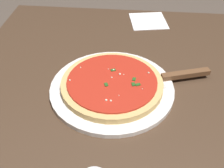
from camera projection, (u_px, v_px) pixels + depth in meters
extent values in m
cube|color=black|center=(209.00, 106.00, 1.23)|extent=(0.06, 0.06, 0.75)
cube|color=black|center=(47.00, 95.00, 1.28)|extent=(0.06, 0.06, 0.75)
cube|color=#473323|center=(122.00, 98.00, 0.70)|extent=(0.94, 0.87, 0.03)
cylinder|color=white|center=(112.00, 88.00, 0.70)|extent=(0.31, 0.31, 0.01)
cylinder|color=#DBB26B|center=(112.00, 84.00, 0.69)|extent=(0.25, 0.25, 0.02)
cylinder|color=red|center=(112.00, 81.00, 0.68)|extent=(0.22, 0.22, 0.00)
sphere|color=#EFEACC|center=(112.00, 77.00, 0.69)|extent=(0.00, 0.00, 0.00)
sphere|color=#EFEACC|center=(149.00, 73.00, 0.70)|extent=(0.01, 0.01, 0.01)
sphere|color=#EFEACC|center=(119.00, 95.00, 0.64)|extent=(0.00, 0.00, 0.00)
sphere|color=#EFEACC|center=(108.00, 69.00, 0.71)|extent=(0.00, 0.00, 0.00)
sphere|color=#EFEACC|center=(114.00, 70.00, 0.71)|extent=(0.00, 0.00, 0.00)
sphere|color=#EFEACC|center=(70.00, 79.00, 0.68)|extent=(0.00, 0.00, 0.00)
sphere|color=#EFEACC|center=(106.00, 100.00, 0.63)|extent=(0.01, 0.01, 0.01)
sphere|color=#EFEACC|center=(142.00, 89.00, 0.66)|extent=(0.00, 0.00, 0.00)
sphere|color=#EFEACC|center=(120.00, 74.00, 0.70)|extent=(0.01, 0.01, 0.01)
sphere|color=#EFEACC|center=(123.00, 74.00, 0.70)|extent=(0.00, 0.00, 0.00)
sphere|color=#EFEACC|center=(111.00, 101.00, 0.63)|extent=(0.00, 0.00, 0.00)
sphere|color=#EFEACC|center=(81.00, 67.00, 0.72)|extent=(0.00, 0.00, 0.00)
cube|color=#23561E|center=(134.00, 79.00, 0.68)|extent=(0.01, 0.01, 0.00)
cube|color=#23561E|center=(106.00, 85.00, 0.67)|extent=(0.01, 0.01, 0.00)
cube|color=#23561E|center=(138.00, 86.00, 0.66)|extent=(0.01, 0.01, 0.00)
cube|color=#23561E|center=(133.00, 84.00, 0.67)|extent=(0.01, 0.01, 0.00)
cube|color=#23561E|center=(113.00, 70.00, 0.71)|extent=(0.01, 0.01, 0.00)
cube|color=silver|center=(145.00, 81.00, 0.71)|extent=(0.09, 0.11, 0.00)
cube|color=brown|center=(186.00, 74.00, 0.72)|extent=(0.06, 0.13, 0.01)
cube|color=white|center=(148.00, 21.00, 0.98)|extent=(0.15, 0.14, 0.00)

